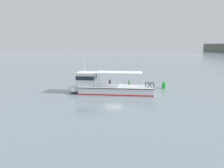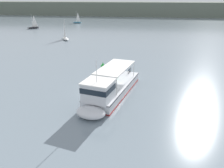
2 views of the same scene
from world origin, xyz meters
The scene contains 7 objects.
ground_plane centered at (0.00, 0.00, 0.00)m, with size 400.00×400.00×0.00m, color gray.
distant_shoreline centered at (0.00, 127.59, 4.17)m, with size 400.00×28.00×8.34m, color #606B5B.
ferry_main centered at (1.28, -1.38, 1.01)m, with size 5.39×13.05×5.32m.
sailboat_horizon_west centered at (-38.92, 53.78, 0.54)m, with size 4.32×4.44×5.40m.
sailboat_near_port centered at (-17.99, 33.42, 0.54)m, with size 3.82×4.77×5.40m.
sailboat_far_right centered at (-28.91, 74.88, 0.54)m, with size 5.00×2.79×5.40m.
channel_buoy centered at (-1.66, 8.51, 0.57)m, with size 0.70×0.70×1.40m.
Camera 2 is at (5.82, -23.49, 10.73)m, focal length 34.86 mm.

